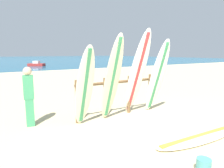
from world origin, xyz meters
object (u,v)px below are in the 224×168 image
surfboard_leaning_center (157,77)px  surfboard_rack (117,92)px  surfboard_leaning_center_left (137,74)px  beachgoer_standing (29,94)px  surfboard_leaning_left (112,79)px  sand_bucket (204,166)px  small_boat_offshore (36,64)px  surfboard_leaning_far_left (85,87)px  surfboard_lying_on_sand (199,137)px

surfboard_leaning_center → surfboard_rack: bearing=158.7°
surfboard_leaning_center_left → beachgoer_standing: 2.92m
surfboard_leaning_left → surfboard_leaning_center: size_ratio=1.04×
beachgoer_standing → sand_bucket: 4.05m
small_boat_offshore → surfboard_rack: bearing=-96.1°
surfboard_rack → sand_bucket: surfboard_rack is taller
surfboard_leaning_far_left → surfboard_lying_on_sand: (1.80, -1.94, -0.98)m
sand_bucket → small_boat_offshore: bearing=83.5°
surfboard_leaning_left → small_boat_offshore: surfboard_leaning_left is taller
surfboard_leaning_center → surfboard_lying_on_sand: size_ratio=0.92×
surfboard_leaning_center_left → surfboard_leaning_center: 0.73m
surfboard_leaning_left → surfboard_rack: bearing=43.0°
surfboard_leaning_center → small_boat_offshore: 24.23m
surfboard_leaning_far_left → small_boat_offshore: surfboard_leaning_far_left is taller
surfboard_lying_on_sand → sand_bucket: size_ratio=9.97×
sand_bucket → surfboard_leaning_left: bearing=88.7°
surfboard_lying_on_sand → beachgoer_standing: 4.09m
surfboard_lying_on_sand → small_boat_offshore: 26.11m
small_boat_offshore → surfboard_leaning_center: bearing=-93.3°
surfboard_leaning_left → small_boat_offshore: size_ratio=0.99×
surfboard_lying_on_sand → small_boat_offshore: (1.96, 26.03, 0.22)m
surfboard_rack → beachgoer_standing: 2.40m
surfboard_leaning_far_left → beachgoer_standing: 1.40m
surfboard_leaning_far_left → surfboard_lying_on_sand: size_ratio=0.83×
small_boat_offshore → sand_bucket: bearing=-96.5°
surfboard_rack → sand_bucket: size_ratio=10.81×
surfboard_leaning_center → beachgoer_standing: bearing=166.3°
surfboard_leaning_center_left → surfboard_lying_on_sand: bearing=-85.5°
surfboard_leaning_far_left → surfboard_leaning_left: size_ratio=0.88×
small_boat_offshore → sand_bucket: size_ratio=9.57×
surfboard_rack → surfboard_lying_on_sand: size_ratio=1.08×
beachgoer_standing → small_boat_offshore: size_ratio=0.64×
surfboard_leaning_center_left → surfboard_lying_on_sand: (0.15, -1.96, -1.20)m
beachgoer_standing → surfboard_leaning_center_left: bearing=-15.2°
surfboard_leaning_center → small_boat_offshore: size_ratio=0.95×
beachgoer_standing → surfboard_leaning_far_left: bearing=-34.0°
surfboard_lying_on_sand → beachgoer_standing: beachgoer_standing is taller
surfboard_rack → surfboard_lying_on_sand: 2.48m
surfboard_leaning_center → beachgoer_standing: size_ratio=1.49×
surfboard_leaning_center → surfboard_lying_on_sand: (-0.56, -1.86, -1.08)m
surfboard_leaning_left → surfboard_leaning_center_left: bearing=4.1°
sand_bucket → surfboard_leaning_far_left: bearing=104.4°
surfboard_lying_on_sand → sand_bucket: bearing=-143.6°
surfboard_rack → beachgoer_standing: bearing=170.2°
surfboard_rack → surfboard_lying_on_sand: surfboard_rack is taller
surfboard_rack → surfboard_leaning_center_left: size_ratio=1.07×
surfboard_rack → surfboard_leaning_center_left: surfboard_leaning_center_left is taller
surfboard_rack → surfboard_leaning_far_left: (-1.21, -0.37, 0.31)m
surfboard_leaning_center_left → beachgoer_standing: (-2.79, 0.76, -0.41)m
surfboard_leaning_far_left → surfboard_leaning_center: 2.36m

